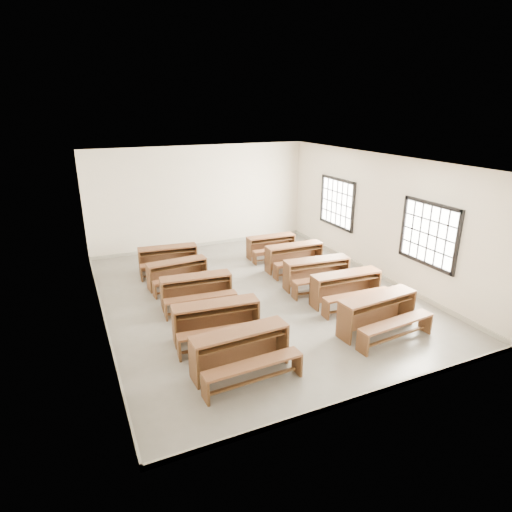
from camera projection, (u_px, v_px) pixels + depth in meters
name	position (u px, v px, depth m)	size (l,w,h in m)	color
room	(260.00, 208.00, 9.67)	(8.50, 8.50, 3.20)	slate
desk_set_0	(241.00, 349.00, 7.22)	(1.74, 0.95, 0.77)	brown
desk_set_1	(217.00, 319.00, 8.26)	(1.75, 1.03, 0.75)	brown
desk_set_2	(197.00, 289.00, 9.67)	(1.65, 0.96, 0.72)	brown
desk_set_3	(178.00, 272.00, 10.73)	(1.54, 0.88, 0.67)	brown
desk_set_4	(168.00, 257.00, 11.67)	(1.65, 0.97, 0.71)	brown
desk_set_5	(379.00, 311.00, 8.53)	(1.79, 1.04, 0.77)	brown
desk_set_6	(347.00, 286.00, 9.76)	(1.69, 0.94, 0.74)	brown
desk_set_7	(317.00, 271.00, 10.63)	(1.73, 1.01, 0.74)	brown
desk_set_8	(295.00, 255.00, 11.80)	(1.64, 0.88, 0.73)	brown
desk_set_9	(271.00, 245.00, 12.82)	(1.49, 0.81, 0.66)	brown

